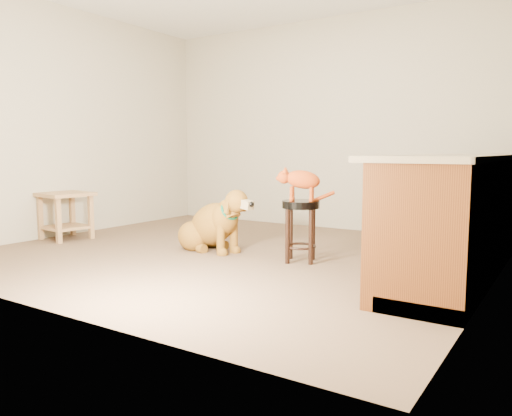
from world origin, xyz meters
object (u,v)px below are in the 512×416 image
Objects in this scene: padded_stool at (301,218)px; wood_stool at (437,220)px; golden_retriever at (213,226)px; side_table at (65,208)px; tabby_kitten at (300,181)px.

wood_stool is (1.00, 0.67, -0.02)m from padded_stool.
golden_retriever is (-1.93, -0.71, -0.12)m from wood_stool.
padded_stool is 0.95m from golden_retriever.
side_table is (-2.71, -0.40, -0.04)m from padded_stool.
side_table is (-3.70, -1.07, -0.03)m from wood_stool.
golden_retriever reaches higher than side_table.
wood_stool reaches higher than padded_stool.
padded_stool is 1.19× the size of tabby_kitten.
golden_retriever is 1.04m from tabby_kitten.
wood_stool is 1.56× the size of tabby_kitten.
wood_stool is at bearing 16.14° from side_table.
side_table is at bearing -163.86° from wood_stool.
tabby_kitten reaches higher than side_table.
wood_stool is 0.70× the size of golden_retriever.
padded_stool is 1.20m from wood_stool.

